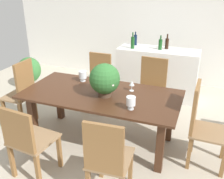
{
  "coord_description": "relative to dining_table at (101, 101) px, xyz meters",
  "views": [
    {
      "loc": [
        1.23,
        -2.9,
        2.15
      ],
      "look_at": [
        0.09,
        0.12,
        0.73
      ],
      "focal_mm": 41.17,
      "sensor_mm": 36.0,
      "label": 1
    }
  ],
  "objects": [
    {
      "name": "ground_plane",
      "position": [
        0.0,
        0.06,
        -0.62
      ],
      "size": [
        7.04,
        7.04,
        0.0
      ],
      "primitive_type": "plane",
      "color": "#BCB29E"
    },
    {
      "name": "back_wall",
      "position": [
        0.0,
        2.66,
        0.68
      ],
      "size": [
        6.4,
        0.1,
        2.6
      ],
      "primitive_type": "cube",
      "color": "white",
      "rests_on": "ground"
    },
    {
      "name": "dining_table",
      "position": [
        0.0,
        0.0,
        0.0
      ],
      "size": [
        2.08,
        1.01,
        0.74
      ],
      "color": "#422616",
      "rests_on": "ground"
    },
    {
      "name": "chair_head_end",
      "position": [
        -1.31,
        -0.0,
        -0.06
      ],
      "size": [
        0.41,
        0.41,
        1.04
      ],
      "rotation": [
        0.0,
        0.0,
        -1.58
      ],
      "color": "brown",
      "rests_on": "ground"
    },
    {
      "name": "chair_foot_end",
      "position": [
        1.3,
        0.0,
        -0.06
      ],
      "size": [
        0.47,
        0.45,
        1.04
      ],
      "rotation": [
        0.0,
        0.0,
        1.54
      ],
      "color": "brown",
      "rests_on": "ground"
    },
    {
      "name": "chair_far_right",
      "position": [
        0.47,
        0.97,
        -0.08
      ],
      "size": [
        0.49,
        0.44,
        0.98
      ],
      "rotation": [
        0.0,
        0.0,
        -0.06
      ],
      "color": "brown",
      "rests_on": "ground"
    },
    {
      "name": "chair_far_left",
      "position": [
        -0.47,
        0.97,
        -0.09
      ],
      "size": [
        0.43,
        0.44,
        0.96
      ],
      "rotation": [
        0.0,
        0.0,
        0.01
      ],
      "color": "brown",
      "rests_on": "ground"
    },
    {
      "name": "chair_near_right",
      "position": [
        0.48,
        -0.97,
        -0.09
      ],
      "size": [
        0.45,
        0.5,
        0.98
      ],
      "rotation": [
        0.0,
        0.0,
        3.21
      ],
      "color": "brown",
      "rests_on": "ground"
    },
    {
      "name": "chair_near_left",
      "position": [
        -0.48,
        -0.97,
        -0.11
      ],
      "size": [
        0.5,
        0.5,
        0.92
      ],
      "rotation": [
        0.0,
        0.0,
        3.05
      ],
      "color": "brown",
      "rests_on": "ground"
    },
    {
      "name": "flower_centerpiece",
      "position": [
        0.08,
        -0.05,
        0.34
      ],
      "size": [
        0.39,
        0.39,
        0.43
      ],
      "color": "#4C3828",
      "rests_on": "dining_table"
    },
    {
      "name": "crystal_vase_left",
      "position": [
        0.5,
        -0.28,
        0.21
      ],
      "size": [
        0.11,
        0.11,
        0.16
      ],
      "color": "silver",
      "rests_on": "dining_table"
    },
    {
      "name": "crystal_vase_center_near",
      "position": [
        -0.42,
        0.3,
        0.21
      ],
      "size": [
        0.11,
        0.11,
        0.16
      ],
      "color": "silver",
      "rests_on": "dining_table"
    },
    {
      "name": "wine_glass",
      "position": [
        0.35,
        0.22,
        0.22
      ],
      "size": [
        0.07,
        0.07,
        0.14
      ],
      "color": "silver",
      "rests_on": "dining_table"
    },
    {
      "name": "kitchen_counter",
      "position": [
        0.4,
        1.8,
        -0.16
      ],
      "size": [
        1.49,
        0.55,
        0.93
      ],
      "primitive_type": "cube",
      "color": "silver",
      "rests_on": "ground"
    },
    {
      "name": "wine_bottle_tall",
      "position": [
        -0.1,
        1.95,
        0.41
      ],
      "size": [
        0.06,
        0.06,
        0.26
      ],
      "color": "#0F1E38",
      "rests_on": "kitchen_counter"
    },
    {
      "name": "wine_bottle_amber",
      "position": [
        -0.08,
        1.69,
        0.42
      ],
      "size": [
        0.07,
        0.07,
        0.3
      ],
      "color": "#194C1E",
      "rests_on": "kitchen_counter"
    },
    {
      "name": "wine_bottle_clear",
      "position": [
        0.42,
        1.79,
        0.4
      ],
      "size": [
        0.07,
        0.07,
        0.26
      ],
      "color": "#194C1E",
      "rests_on": "kitchen_counter"
    },
    {
      "name": "wine_bottle_dark",
      "position": [
        0.52,
        1.88,
        0.41
      ],
      "size": [
        0.07,
        0.07,
        0.27
      ],
      "color": "black",
      "rests_on": "kitchen_counter"
    },
    {
      "name": "potted_plant_floor",
      "position": [
        -2.15,
        1.25,
        -0.26
      ],
      "size": [
        0.47,
        0.47,
        0.65
      ],
      "color": "#9E9384",
      "rests_on": "ground"
    }
  ]
}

